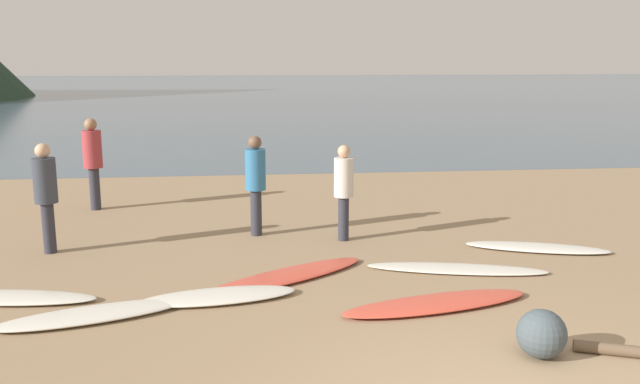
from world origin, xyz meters
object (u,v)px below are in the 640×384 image
surfboard_4 (437,303)px  person_1 (46,189)px  surfboard_1 (91,315)px  surfboard_6 (537,248)px  surfboard_5 (457,269)px  beach_rock_near (542,334)px  surfboard_3 (286,276)px  person_0 (344,185)px  surfboard_2 (219,296)px  person_2 (93,156)px  surfboard_0 (4,298)px  person_3 (256,177)px

surfboard_4 → person_1: person_1 is taller
surfboard_1 → surfboard_6: surfboard_1 is taller
surfboard_5 → person_1: (-5.86, 1.54, 0.95)m
surfboard_4 → beach_rock_near: 1.58m
surfboard_1 → surfboard_6: (6.20, 2.08, -0.01)m
surfboard_3 → beach_rock_near: (2.35, -2.66, 0.20)m
person_0 → surfboard_2: bearing=67.4°
person_2 → surfboard_4: bearing=-88.8°
surfboard_1 → person_0: (3.32, 2.99, 0.87)m
person_0 → person_1: person_1 is taller
surfboard_6 → surfboard_2: bearing=-142.3°
surfboard_0 → surfboard_5: bearing=13.4°
surfboard_6 → person_0: 3.14m
surfboard_2 → person_1: 3.62m
surfboard_0 → surfboard_6: (7.39, 1.39, -0.00)m
surfboard_6 → beach_rock_near: bearing=-94.8°
surfboard_6 → surfboard_5: bearing=-132.3°
surfboard_5 → beach_rock_near: 2.75m
surfboard_0 → surfboard_1: bearing=-22.3°
surfboard_1 → person_3: person_3 is taller
surfboard_4 → person_3: size_ratio=1.44×
surfboard_2 → person_0: bearing=44.6°
surfboard_5 → person_1: 6.13m
surfboard_5 → surfboard_6: bearing=42.4°
surfboard_4 → person_0: size_ratio=1.55×
surfboard_0 → person_1: 2.28m
surfboard_3 → person_0: bearing=28.1°
surfboard_4 → person_2: person_2 is taller
surfboard_2 → surfboard_6: surfboard_2 is taller
surfboard_4 → surfboard_6: bearing=31.6°
person_0 → person_3: 1.47m
surfboard_0 → person_0: person_0 is taller
surfboard_3 → surfboard_5: size_ratio=1.03×
person_1 → surfboard_0: bearing=-173.4°
person_2 → beach_rock_near: person_2 is taller
person_2 → person_1: bearing=-131.2°
surfboard_3 → beach_rock_near: 3.56m
person_0 → person_2: person_2 is taller
surfboard_4 → person_2: 7.83m
surfboard_5 → person_3: size_ratio=1.50×
surfboard_5 → person_3: bearing=154.2°
person_0 → person_3: bearing=-4.5°
person_1 → person_3: size_ratio=1.00×
surfboard_4 → surfboard_6: 3.08m
beach_rock_near → surfboard_0: bearing=159.2°
person_3 → beach_rock_near: size_ratio=3.40×
surfboard_4 → person_1: size_ratio=1.44×
surfboard_6 → beach_rock_near: size_ratio=4.39×
beach_rock_near → person_1: bearing=143.7°
person_0 → person_3: (-1.40, 0.47, 0.06)m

